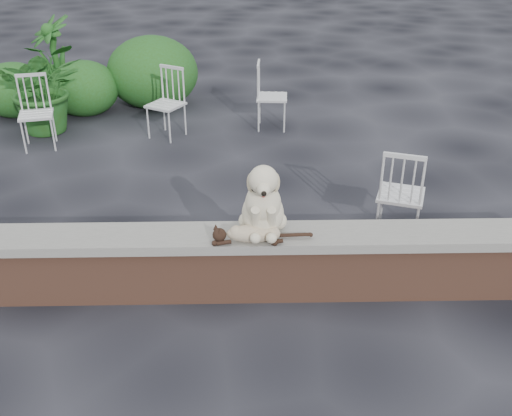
{
  "coord_description": "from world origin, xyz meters",
  "views": [
    {
      "loc": [
        0.01,
        -3.98,
        2.95
      ],
      "look_at": [
        0.1,
        0.2,
        0.7
      ],
      "focal_mm": 40.86,
      "sensor_mm": 36.0,
      "label": 1
    }
  ],
  "objects_px": {
    "chair_b": "(165,104)",
    "chair_a": "(36,113)",
    "chair_c": "(401,193)",
    "potted_plant_a": "(44,87)",
    "chair_e": "(272,96)",
    "potted_plant_b": "(55,61)",
    "cat": "(253,232)",
    "dog": "(263,196)"
  },
  "relations": [
    {
      "from": "cat",
      "to": "potted_plant_b",
      "type": "bearing_deg",
      "value": 120.39
    },
    {
      "from": "cat",
      "to": "chair_b",
      "type": "distance_m",
      "value": 3.92
    },
    {
      "from": "chair_b",
      "to": "potted_plant_a",
      "type": "distance_m",
      "value": 1.71
    },
    {
      "from": "dog",
      "to": "potted_plant_b",
      "type": "height_order",
      "value": "potted_plant_b"
    },
    {
      "from": "chair_e",
      "to": "potted_plant_b",
      "type": "bearing_deg",
      "value": 74.33
    },
    {
      "from": "potted_plant_a",
      "to": "chair_c",
      "type": "bearing_deg",
      "value": -35.33
    },
    {
      "from": "chair_e",
      "to": "chair_a",
      "type": "relative_size",
      "value": 1.0
    },
    {
      "from": "chair_c",
      "to": "potted_plant_a",
      "type": "relative_size",
      "value": 0.74
    },
    {
      "from": "cat",
      "to": "chair_e",
      "type": "xyz_separation_m",
      "value": [
        0.34,
        4.07,
        -0.19
      ]
    },
    {
      "from": "cat",
      "to": "potted_plant_a",
      "type": "height_order",
      "value": "potted_plant_a"
    },
    {
      "from": "chair_b",
      "to": "cat",
      "type": "bearing_deg",
      "value": -42.98
    },
    {
      "from": "dog",
      "to": "potted_plant_a",
      "type": "height_order",
      "value": "potted_plant_a"
    },
    {
      "from": "chair_b",
      "to": "potted_plant_b",
      "type": "relative_size",
      "value": 0.69
    },
    {
      "from": "chair_e",
      "to": "chair_b",
      "type": "bearing_deg",
      "value": 106.24
    },
    {
      "from": "chair_e",
      "to": "potted_plant_a",
      "type": "height_order",
      "value": "potted_plant_a"
    },
    {
      "from": "cat",
      "to": "chair_a",
      "type": "height_order",
      "value": "chair_a"
    },
    {
      "from": "chair_e",
      "to": "chair_c",
      "type": "bearing_deg",
      "value": -156.47
    },
    {
      "from": "dog",
      "to": "chair_a",
      "type": "bearing_deg",
      "value": 131.81
    },
    {
      "from": "chair_e",
      "to": "potted_plant_b",
      "type": "relative_size",
      "value": 0.69
    },
    {
      "from": "cat",
      "to": "chair_e",
      "type": "bearing_deg",
      "value": 85.99
    },
    {
      "from": "chair_b",
      "to": "chair_a",
      "type": "xyz_separation_m",
      "value": [
        -1.63,
        -0.36,
        0.0
      ]
    },
    {
      "from": "dog",
      "to": "chair_c",
      "type": "bearing_deg",
      "value": 33.72
    },
    {
      "from": "chair_e",
      "to": "potted_plant_b",
      "type": "xyz_separation_m",
      "value": [
        -3.33,
        1.19,
        0.21
      ]
    },
    {
      "from": "dog",
      "to": "cat",
      "type": "height_order",
      "value": "dog"
    },
    {
      "from": "cat",
      "to": "potted_plant_a",
      "type": "bearing_deg",
      "value": 125.64
    },
    {
      "from": "cat",
      "to": "chair_a",
      "type": "xyz_separation_m",
      "value": [
        -2.75,
        3.39,
        -0.19
      ]
    },
    {
      "from": "dog",
      "to": "chair_e",
      "type": "relative_size",
      "value": 0.68
    },
    {
      "from": "chair_b",
      "to": "chair_a",
      "type": "relative_size",
      "value": 1.0
    },
    {
      "from": "chair_b",
      "to": "potted_plant_b",
      "type": "bearing_deg",
      "value": 171.67
    },
    {
      "from": "chair_c",
      "to": "dog",
      "type": "bearing_deg",
      "value": 52.3
    },
    {
      "from": "chair_b",
      "to": "chair_a",
      "type": "height_order",
      "value": "same"
    },
    {
      "from": "chair_b",
      "to": "chair_c",
      "type": "bearing_deg",
      "value": -16.69
    },
    {
      "from": "dog",
      "to": "chair_a",
      "type": "height_order",
      "value": "dog"
    },
    {
      "from": "chair_b",
      "to": "potted_plant_b",
      "type": "xyz_separation_m",
      "value": [
        -1.88,
        1.5,
        0.21
      ]
    },
    {
      "from": "cat",
      "to": "chair_e",
      "type": "relative_size",
      "value": 0.98
    },
    {
      "from": "cat",
      "to": "chair_a",
      "type": "relative_size",
      "value": 0.98
    },
    {
      "from": "chair_c",
      "to": "chair_e",
      "type": "distance_m",
      "value": 3.23
    },
    {
      "from": "dog",
      "to": "potted_plant_a",
      "type": "relative_size",
      "value": 0.5
    },
    {
      "from": "chair_c",
      "to": "chair_e",
      "type": "height_order",
      "value": "same"
    },
    {
      "from": "dog",
      "to": "chair_e",
      "type": "height_order",
      "value": "dog"
    },
    {
      "from": "dog",
      "to": "chair_a",
      "type": "relative_size",
      "value": 0.68
    },
    {
      "from": "potted_plant_a",
      "to": "chair_e",
      "type": "bearing_deg",
      "value": 1.01
    }
  ]
}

